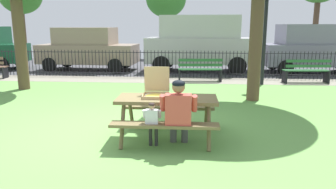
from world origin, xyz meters
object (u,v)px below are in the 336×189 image
(far_tree_midleft, at_px, (166,0))
(pizza_slice_on_table, at_px, (191,98))
(adult_at_table, at_px, (179,111))
(parked_car_far_right, at_px, (317,47))
(child_at_table, at_px, (152,120))
(pizza_box_open, at_px, (156,91))
(park_bench_center, at_px, (200,70))
(lamp_post_walkway, at_px, (266,13))
(parked_car_center, at_px, (88,48))
(parked_car_right, at_px, (200,42))
(picnic_table_foreground, at_px, (167,107))
(park_bench_right, at_px, (306,71))

(far_tree_midleft, bearing_deg, pizza_slice_on_table, -83.46)
(adult_at_table, xyz_separation_m, parked_car_far_right, (5.53, 9.42, 0.44))
(adult_at_table, relative_size, parked_car_far_right, 0.25)
(child_at_table, bearing_deg, adult_at_table, 4.87)
(pizza_box_open, height_order, child_at_table, pizza_box_open)
(park_bench_center, xyz_separation_m, lamp_post_walkway, (2.17, -0.48, 2.03))
(pizza_box_open, bearing_deg, park_bench_center, 81.63)
(adult_at_table, height_order, parked_car_far_right, parked_car_far_right)
(pizza_slice_on_table, height_order, parked_car_center, parked_car_center)
(pizza_box_open, xyz_separation_m, parked_car_center, (-4.19, 8.82, 0.14))
(parked_car_right, distance_m, far_tree_midleft, 7.54)
(picnic_table_foreground, xyz_separation_m, parked_car_center, (-4.39, 8.92, 0.41))
(lamp_post_walkway, height_order, far_tree_midleft, far_tree_midleft)
(pizza_slice_on_table, relative_size, child_at_table, 0.27)
(park_bench_right, bearing_deg, adult_at_table, -122.39)
(parked_car_center, bearing_deg, picnic_table_foreground, -63.79)
(parked_car_right, bearing_deg, adult_at_table, -92.97)
(adult_at_table, relative_size, lamp_post_walkway, 0.30)
(pizza_slice_on_table, distance_m, child_at_table, 0.86)
(lamp_post_walkway, distance_m, far_tree_midleft, 10.92)
(parked_car_far_right, bearing_deg, picnic_table_foreground, -122.89)
(pizza_slice_on_table, relative_size, parked_car_center, 0.05)
(adult_at_table, bearing_deg, park_bench_right, 57.61)
(pizza_box_open, xyz_separation_m, lamp_post_walkway, (3.07, 5.68, 1.58))
(park_bench_right, bearing_deg, parked_car_center, 163.35)
(picnic_table_foreground, relative_size, far_tree_midleft, 0.38)
(pizza_slice_on_table, xyz_separation_m, parked_car_center, (-4.82, 8.93, 0.23))
(parked_car_far_right, distance_m, far_tree_midleft, 10.22)
(child_at_table, height_order, parked_car_far_right, parked_car_far_right)
(pizza_box_open, distance_m, adult_at_table, 0.77)
(lamp_post_walkway, height_order, parked_car_far_right, lamp_post_walkway)
(adult_at_table, relative_size, child_at_table, 1.46)
(park_bench_right, distance_m, parked_car_far_right, 3.02)
(parked_car_far_right, bearing_deg, park_bench_right, -115.15)
(adult_at_table, xyz_separation_m, parked_car_center, (-4.63, 9.42, 0.35))
(pizza_slice_on_table, distance_m, park_bench_center, 6.29)
(adult_at_table, bearing_deg, far_tree_midleft, 95.67)
(pizza_box_open, relative_size, parked_car_right, 0.11)
(parked_car_center, relative_size, parked_car_right, 0.94)
(park_bench_right, height_order, parked_car_center, parked_car_center)
(child_at_table, xyz_separation_m, park_bench_center, (0.90, 6.79, -0.08))
(lamp_post_walkway, distance_m, parked_car_far_right, 4.49)
(park_bench_center, height_order, parked_car_far_right, parked_car_far_right)
(far_tree_midleft, bearing_deg, park_bench_center, -77.67)
(park_bench_right, xyz_separation_m, parked_car_far_right, (1.25, 2.66, 0.68))
(adult_at_table, bearing_deg, pizza_slice_on_table, 68.01)
(pizza_box_open, height_order, parked_car_center, parked_car_center)
(pizza_box_open, height_order, park_bench_right, pizza_box_open)
(parked_car_center, bearing_deg, adult_at_table, -63.84)
(pizza_slice_on_table, distance_m, park_bench_right, 7.49)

